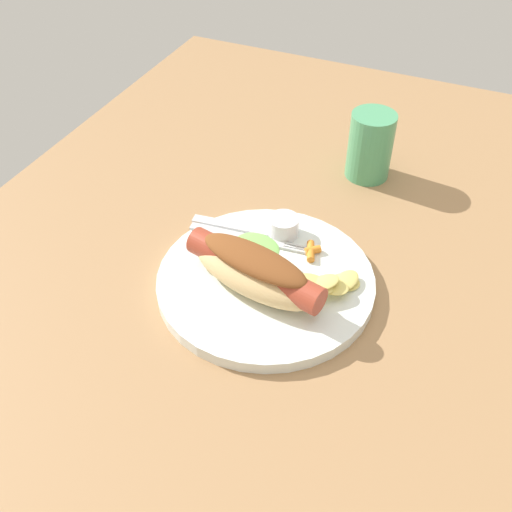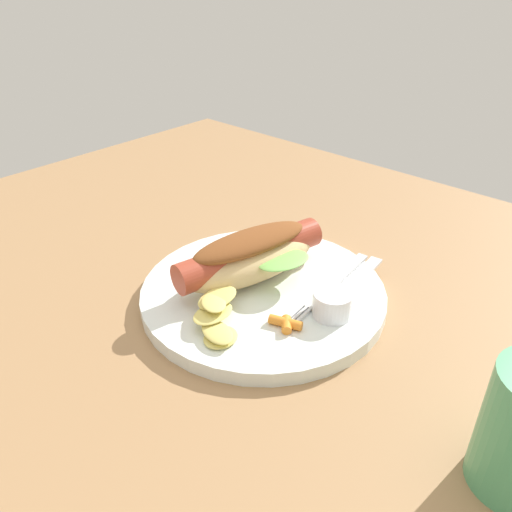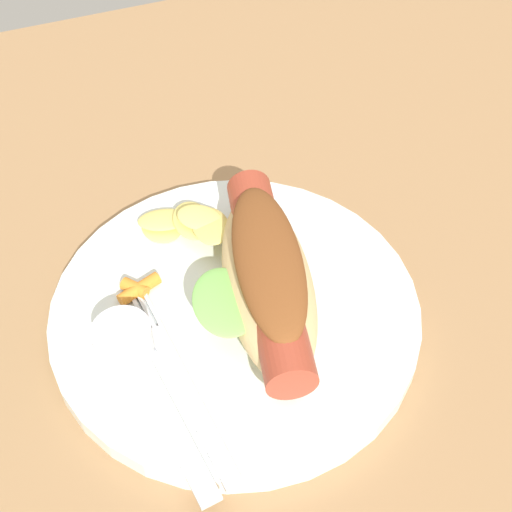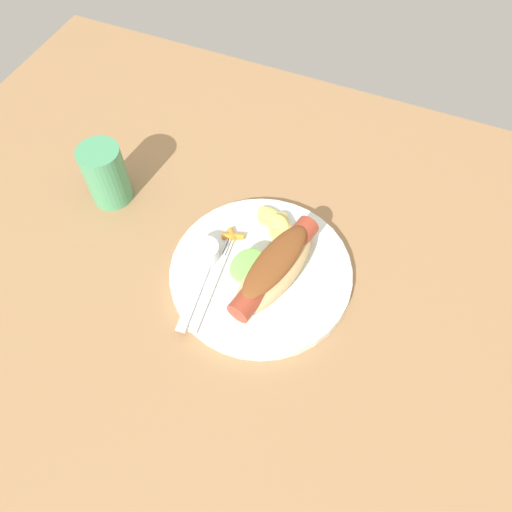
# 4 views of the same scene
# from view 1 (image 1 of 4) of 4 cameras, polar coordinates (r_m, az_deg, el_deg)

# --- Properties ---
(ground_plane) EXTENTS (1.20, 0.90, 0.02)m
(ground_plane) POSITION_cam_1_polar(r_m,az_deg,el_deg) (0.77, 2.59, -1.61)
(ground_plane) COLOR #9E754C
(plate) EXTENTS (0.27, 0.27, 0.02)m
(plate) POSITION_cam_1_polar(r_m,az_deg,el_deg) (0.74, 0.92, -2.42)
(plate) COLOR white
(plate) RESTS_ON ground_plane
(hot_dog) EXTENTS (0.11, 0.18, 0.06)m
(hot_dog) POSITION_cam_1_polar(r_m,az_deg,el_deg) (0.70, -0.16, -1.35)
(hot_dog) COLOR #DBB77A
(hot_dog) RESTS_ON plate
(sauce_ramekin) EXTENTS (0.04, 0.04, 0.03)m
(sauce_ramekin) POSITION_cam_1_polar(r_m,az_deg,el_deg) (0.78, 2.63, 2.83)
(sauce_ramekin) COLOR white
(sauce_ramekin) RESTS_ON plate
(fork) EXTENTS (0.03, 0.16, 0.00)m
(fork) POSITION_cam_1_polar(r_m,az_deg,el_deg) (0.78, -0.98, 1.75)
(fork) COLOR silver
(fork) RESTS_ON plate
(knife) EXTENTS (0.03, 0.14, 0.00)m
(knife) POSITION_cam_1_polar(r_m,az_deg,el_deg) (0.80, -1.42, 2.72)
(knife) COLOR silver
(knife) RESTS_ON plate
(chips_pile) EXTENTS (0.07, 0.07, 0.02)m
(chips_pile) POSITION_cam_1_polar(r_m,az_deg,el_deg) (0.71, 7.24, -2.54)
(chips_pile) COLOR #DDCD68
(chips_pile) RESTS_ON plate
(carrot_garnish) EXTENTS (0.03, 0.02, 0.01)m
(carrot_garnish) POSITION_cam_1_polar(r_m,az_deg,el_deg) (0.76, 5.28, 0.49)
(carrot_garnish) COLOR orange
(carrot_garnish) RESTS_ON plate
(drinking_cup) EXTENTS (0.07, 0.07, 0.10)m
(drinking_cup) POSITION_cam_1_polar(r_m,az_deg,el_deg) (0.92, 10.78, 10.24)
(drinking_cup) COLOR #4C9E6B
(drinking_cup) RESTS_ON ground_plane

